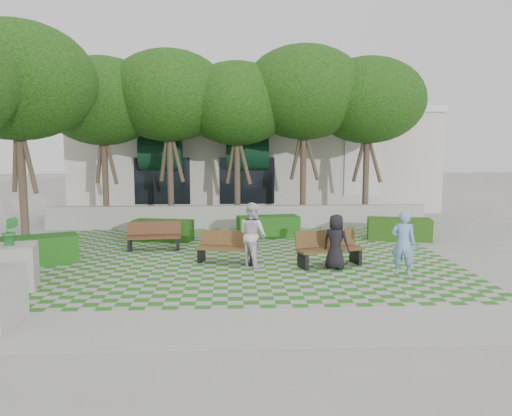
{
  "coord_description": "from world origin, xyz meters",
  "views": [
    {
      "loc": [
        -0.23,
        -13.45,
        3.31
      ],
      "look_at": [
        0.5,
        1.5,
        1.4
      ],
      "focal_mm": 35.0,
      "sensor_mm": 36.0,
      "label": 1
    }
  ],
  "objects": [
    {
      "name": "hedge_midleft",
      "position": [
        -2.63,
        3.7,
        0.36
      ],
      "size": [
        2.15,
        1.18,
        0.71
      ],
      "primitive_type": "cube",
      "rotation": [
        0.0,
        0.0,
        -0.19
      ],
      "color": "#1D4713",
      "rests_on": "ground"
    },
    {
      "name": "hedge_east",
      "position": [
        5.6,
        3.46,
        0.37
      ],
      "size": [
        2.27,
        1.28,
        0.75
      ],
      "primitive_type": "cube",
      "rotation": [
        0.0,
        0.0,
        -0.21
      ],
      "color": "#204713",
      "rests_on": "ground"
    },
    {
      "name": "planter_back",
      "position": [
        -5.28,
        -2.0,
        0.56
      ],
      "size": [
        1.23,
        1.23,
        1.69
      ],
      "rotation": [
        0.0,
        0.0,
        0.24
      ],
      "color": "#9E9B93",
      "rests_on": "ground"
    },
    {
      "name": "person_blue",
      "position": [
        4.1,
        -1.25,
        0.83
      ],
      "size": [
        0.71,
        0.6,
        1.66
      ],
      "primitive_type": "imported",
      "rotation": [
        0.0,
        0.0,
        2.76
      ],
      "color": "#789FDC",
      "rests_on": "ground"
    },
    {
      "name": "sidewalk_south",
      "position": [
        0.0,
        -4.7,
        0.01
      ],
      "size": [
        16.0,
        2.0,
        0.01
      ],
      "primitive_type": "cube",
      "color": "#9E9B93",
      "rests_on": "ground"
    },
    {
      "name": "ground",
      "position": [
        0.0,
        0.0,
        0.0
      ],
      "size": [
        90.0,
        90.0,
        0.0
      ],
      "primitive_type": "plane",
      "color": "gray",
      "rests_on": "ground"
    },
    {
      "name": "person_white",
      "position": [
        0.34,
        -0.09,
        0.88
      ],
      "size": [
        1.05,
        1.08,
        1.76
      ],
      "primitive_type": "imported",
      "rotation": [
        0.0,
        0.0,
        2.22
      ],
      "color": "silver",
      "rests_on": "ground"
    },
    {
      "name": "hedge_midright",
      "position": [
        1.06,
        4.19,
        0.38
      ],
      "size": [
        2.28,
        1.2,
        0.76
      ],
      "primitive_type": "cube",
      "rotation": [
        0.0,
        0.0,
        0.16
      ],
      "color": "#1B4E14",
      "rests_on": "ground"
    },
    {
      "name": "bench_east",
      "position": [
        2.42,
        -0.12,
        0.46
      ],
      "size": [
        1.93,
        1.14,
        0.96
      ],
      "rotation": [
        0.0,
        0.0,
        0.31
      ],
      "color": "#4E361A",
      "rests_on": "ground"
    },
    {
      "name": "retaining_wall",
      "position": [
        0.0,
        6.2,
        0.45
      ],
      "size": [
        15.0,
        0.36,
        0.9
      ],
      "primitive_type": "cube",
      "color": "#9E9B93",
      "rests_on": "ground"
    },
    {
      "name": "person_dark",
      "position": [
        2.53,
        -0.53,
        0.74
      ],
      "size": [
        0.86,
        0.8,
        1.48
      ],
      "primitive_type": "imported",
      "rotation": [
        0.0,
        0.0,
        2.54
      ],
      "color": "black",
      "rests_on": "ground"
    },
    {
      "name": "tree_row",
      "position": [
        -1.86,
        5.95,
        5.18
      ],
      "size": [
        17.7,
        13.4,
        7.41
      ],
      "color": "#47382B",
      "rests_on": "ground"
    },
    {
      "name": "building",
      "position": [
        0.93,
        14.08,
        2.52
      ],
      "size": [
        18.0,
        8.92,
        5.15
      ],
      "color": "beige",
      "rests_on": "ground"
    },
    {
      "name": "hedge_west",
      "position": [
        -5.69,
        0.43,
        0.39
      ],
      "size": [
        2.39,
        1.66,
        0.78
      ],
      "primitive_type": "cube",
      "rotation": [
        0.0,
        0.0,
        0.38
      ],
      "color": "#194E14",
      "rests_on": "ground"
    },
    {
      "name": "bench_mid",
      "position": [
        -0.36,
        0.32,
        0.43
      ],
      "size": [
        1.79,
        1.0,
        0.89
      ],
      "rotation": [
        0.0,
        0.0,
        -0.27
      ],
      "color": "brown",
      "rests_on": "ground"
    },
    {
      "name": "lawn",
      "position": [
        0.0,
        1.0,
        0.01
      ],
      "size": [
        12.0,
        12.0,
        0.0
      ],
      "primitive_type": "plane",
      "color": "#2B721E",
      "rests_on": "ground"
    },
    {
      "name": "bench_west",
      "position": [
        -2.7,
        2.19,
        0.42
      ],
      "size": [
        1.71,
        0.68,
        0.88
      ],
      "rotation": [
        0.0,
        0.0,
        0.07
      ],
      "color": "#522D1C",
      "rests_on": "ground"
    }
  ]
}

